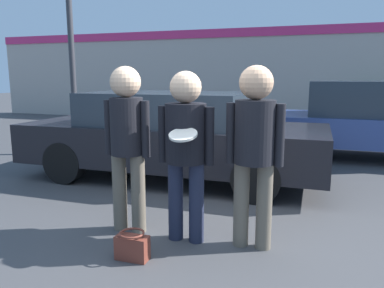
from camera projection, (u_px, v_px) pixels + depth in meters
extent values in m
plane|color=#3F3F42|center=(208.00, 237.00, 3.87)|extent=(56.00, 56.00, 0.00)
cube|color=#B2A89E|center=(288.00, 76.00, 12.92)|extent=(24.00, 0.18, 3.30)
cube|color=#CC2D6B|center=(289.00, 30.00, 12.55)|extent=(24.00, 0.04, 0.30)
cylinder|color=#665B4C|center=(120.00, 192.00, 4.01)|extent=(0.15, 0.15, 0.84)
cylinder|color=#665B4C|center=(138.00, 194.00, 3.94)|extent=(0.15, 0.15, 0.84)
cylinder|color=black|center=(127.00, 126.00, 3.85)|extent=(0.34, 0.34, 0.59)
cylinder|color=black|center=(109.00, 127.00, 3.92)|extent=(0.09, 0.09, 0.57)
cylinder|color=black|center=(145.00, 129.00, 3.79)|extent=(0.09, 0.09, 0.57)
sphere|color=#DBB28E|center=(125.00, 82.00, 3.77)|extent=(0.31, 0.31, 0.31)
cylinder|color=#1E2338|center=(176.00, 200.00, 3.77)|extent=(0.15, 0.15, 0.81)
cylinder|color=#1E2338|center=(196.00, 203.00, 3.70)|extent=(0.15, 0.15, 0.81)
cylinder|color=black|center=(186.00, 133.00, 3.61)|extent=(0.40, 0.40, 0.57)
cylinder|color=black|center=(163.00, 134.00, 3.69)|extent=(0.09, 0.09, 0.56)
cylinder|color=black|center=(209.00, 136.00, 3.54)|extent=(0.09, 0.09, 0.56)
sphere|color=#DBB28E|center=(186.00, 87.00, 3.54)|extent=(0.30, 0.30, 0.30)
cylinder|color=silver|center=(183.00, 135.00, 3.33)|extent=(0.26, 0.25, 0.10)
cylinder|color=#665B4C|center=(241.00, 204.00, 3.62)|extent=(0.15, 0.15, 0.84)
cylinder|color=#665B4C|center=(264.00, 207.00, 3.56)|extent=(0.15, 0.15, 0.84)
cylinder|color=black|center=(255.00, 132.00, 3.46)|extent=(0.37, 0.37, 0.59)
cylinder|color=black|center=(231.00, 133.00, 3.54)|extent=(0.09, 0.09, 0.57)
cylinder|color=black|center=(280.00, 135.00, 3.40)|extent=(0.09, 0.09, 0.57)
sphere|color=tan|center=(256.00, 83.00, 3.38)|extent=(0.31, 0.31, 0.31)
cube|color=black|center=(172.00, 143.00, 6.00)|extent=(4.77, 1.75, 0.61)
cube|color=#28333D|center=(166.00, 108.00, 5.93)|extent=(2.48, 1.51, 0.50)
cylinder|color=black|center=(270.00, 155.00, 6.32)|extent=(0.65, 0.22, 0.65)
cylinder|color=black|center=(256.00, 179.00, 4.87)|extent=(0.65, 0.22, 0.65)
cylinder|color=black|center=(115.00, 145.00, 7.23)|extent=(0.65, 0.22, 0.65)
cylinder|color=black|center=(65.00, 162.00, 5.78)|extent=(0.65, 0.22, 0.65)
cube|color=#334784|center=(371.00, 130.00, 7.50)|extent=(4.36, 1.79, 0.56)
cube|color=#28333D|center=(369.00, 98.00, 7.41)|extent=(2.27, 1.54, 0.68)
cylinder|color=black|center=(302.00, 132.00, 8.70)|extent=(0.71, 0.22, 0.71)
cylinder|color=black|center=(299.00, 144.00, 7.21)|extent=(0.71, 0.22, 0.71)
cylinder|color=#38383D|center=(69.00, 0.00, 7.54)|extent=(0.12, 0.12, 6.30)
sphere|color=#387A3D|center=(374.00, 110.00, 11.51)|extent=(1.25, 1.25, 1.25)
cube|color=brown|center=(132.00, 248.00, 3.38)|extent=(0.30, 0.14, 0.22)
torus|color=brown|center=(132.00, 233.00, 3.36)|extent=(0.23, 0.23, 0.02)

